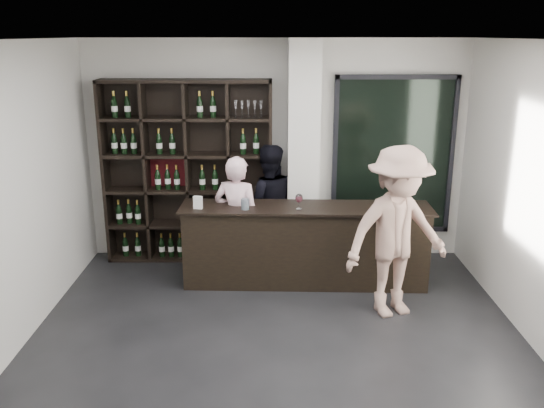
{
  "coord_description": "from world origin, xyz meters",
  "views": [
    {
      "loc": [
        -0.05,
        -4.78,
        2.95
      ],
      "look_at": [
        -0.05,
        1.1,
        1.2
      ],
      "focal_mm": 38.0,
      "sensor_mm": 36.0,
      "label": 1
    }
  ],
  "objects_px": {
    "wine_shelf": "(188,172)",
    "taster_black": "(268,205)",
    "taster_pink": "(237,220)",
    "tasting_counter": "(305,245)",
    "customer": "(397,233)"
  },
  "relations": [
    {
      "from": "wine_shelf",
      "to": "taster_black",
      "type": "bearing_deg",
      "value": -8.93
    },
    {
      "from": "wine_shelf",
      "to": "taster_pink",
      "type": "height_order",
      "value": "wine_shelf"
    },
    {
      "from": "tasting_counter",
      "to": "wine_shelf",
      "type": "bearing_deg",
      "value": 153.12
    },
    {
      "from": "wine_shelf",
      "to": "tasting_counter",
      "type": "bearing_deg",
      "value": -28.52
    },
    {
      "from": "wine_shelf",
      "to": "taster_black",
      "type": "distance_m",
      "value": 1.14
    },
    {
      "from": "tasting_counter",
      "to": "customer",
      "type": "xyz_separation_m",
      "value": [
        0.92,
        -0.79,
        0.44
      ]
    },
    {
      "from": "customer",
      "to": "wine_shelf",
      "type": "bearing_deg",
      "value": 126.17
    },
    {
      "from": "taster_pink",
      "to": "customer",
      "type": "relative_size",
      "value": 0.84
    },
    {
      "from": "wine_shelf",
      "to": "customer",
      "type": "distance_m",
      "value": 2.92
    },
    {
      "from": "taster_pink",
      "to": "taster_black",
      "type": "bearing_deg",
      "value": -107.91
    },
    {
      "from": "taster_pink",
      "to": "taster_black",
      "type": "height_order",
      "value": "taster_black"
    },
    {
      "from": "tasting_counter",
      "to": "customer",
      "type": "relative_size",
      "value": 1.6
    },
    {
      "from": "taster_pink",
      "to": "customer",
      "type": "xyz_separation_m",
      "value": [
        1.75,
        -0.89,
        0.15
      ]
    },
    {
      "from": "wine_shelf",
      "to": "customer",
      "type": "relative_size",
      "value": 1.29
    },
    {
      "from": "wine_shelf",
      "to": "taster_pink",
      "type": "distance_m",
      "value": 1.07
    }
  ]
}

